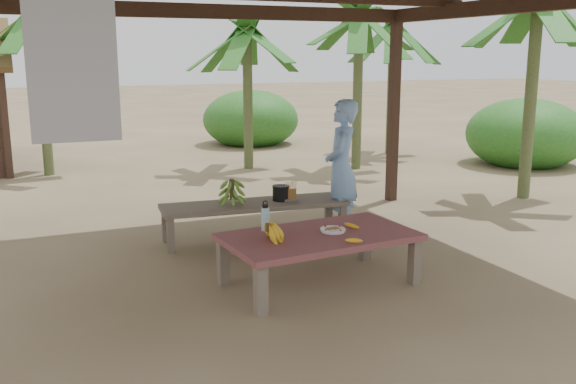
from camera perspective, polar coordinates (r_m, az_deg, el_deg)
name	(u,v)px	position (r m, az deg, el deg)	size (l,w,h in m)	color
ground	(279,269)	(6.65, -0.78, -6.90)	(80.00, 80.00, 0.00)	brown
work_table	(319,240)	(6.13, 2.81, -4.32)	(1.87, 1.13, 0.50)	brown
bench	(255,207)	(7.61, -2.97, -1.36)	(2.25, 0.81, 0.45)	brown
ripe_banana_bunch	(267,231)	(5.86, -1.85, -3.51)	(0.30, 0.25, 0.18)	yellow
plate	(333,230)	(6.18, 4.01, -3.39)	(0.24, 0.24, 0.04)	white
loose_banana_front	(354,241)	(5.84, 5.87, -4.31)	(0.04, 0.18, 0.04)	yellow
loose_banana_side	(352,226)	(6.33, 5.69, -3.01)	(0.04, 0.17, 0.04)	yellow
water_flask	(265,218)	(6.19, -2.03, -2.33)	(0.08, 0.08, 0.30)	#3CA3BC
green_banana_stalk	(232,191)	(7.50, -5.01, 0.08)	(0.28, 0.28, 0.32)	#598C2D
cooking_pot	(281,193)	(7.69, -0.62, -0.12)	(0.20, 0.20, 0.17)	black
skewer_rack	(290,191)	(7.64, 0.22, 0.06)	(0.18, 0.08, 0.24)	#A57F47
woman	(341,167)	(7.82, 4.76, 2.19)	(0.60, 0.39, 1.65)	#7AA5E6
banana_plant_ne	(359,28)	(12.32, 6.33, 14.28)	(1.80, 1.80, 3.13)	#596638
banana_plant_n	(247,42)	(12.29, -3.66, 13.14)	(1.80, 1.80, 2.87)	#596638
banana_plant_nw	(37,24)	(12.39, -21.38, 13.72)	(1.80, 1.80, 3.17)	#596638
banana_plant_e	(537,14)	(10.33, 21.28, 14.49)	(1.80, 1.80, 3.23)	#596638
banana_plant_far	(393,38)	(14.38, 9.32, 13.35)	(1.80, 1.80, 2.99)	#596638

